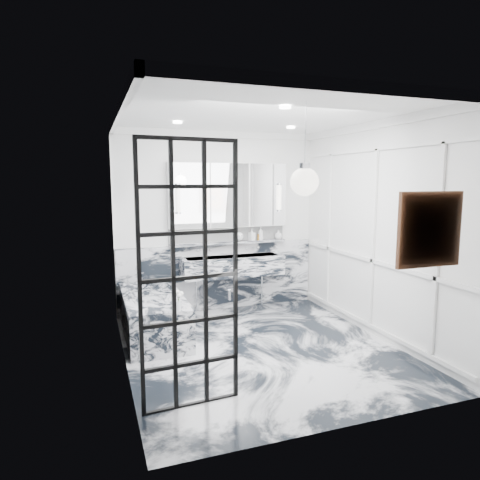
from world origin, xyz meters
name	(u,v)px	position (x,y,z in m)	size (l,w,h in m)	color
floor	(261,349)	(0.00, 0.00, 0.00)	(3.60, 3.60, 0.00)	silver
ceiling	(262,114)	(0.00, 0.00, 2.80)	(3.60, 3.60, 0.00)	white
wall_back	(218,222)	(0.00, 1.80, 1.40)	(3.60, 3.60, 0.00)	white
wall_front	(348,263)	(0.00, -1.80, 1.40)	(3.60, 3.60, 0.00)	white
wall_left	(122,242)	(-1.60, 0.00, 1.40)	(3.60, 3.60, 0.00)	white
wall_right	(375,231)	(1.60, 0.00, 1.40)	(3.60, 3.60, 0.00)	white
marble_clad_back	(219,276)	(0.00, 1.78, 0.53)	(3.18, 0.05, 1.05)	silver
marble_clad_left	(124,248)	(-1.59, 0.00, 1.34)	(0.02, 3.56, 2.68)	silver
panel_molding	(373,238)	(1.58, 0.00, 1.30)	(0.03, 3.40, 2.30)	white
soap_bottle_a	(261,234)	(0.69, 1.71, 1.20)	(0.08, 0.08, 0.21)	#8C5919
soap_bottle_b	(252,235)	(0.53, 1.71, 1.19)	(0.09, 0.09, 0.19)	#4C4C51
soap_bottle_c	(278,235)	(1.00, 1.71, 1.17)	(0.12, 0.12, 0.15)	silver
face_pot	(239,236)	(0.31, 1.71, 1.17)	(0.14, 0.14, 0.14)	white
amber_bottle	(258,237)	(0.65, 1.71, 1.14)	(0.04, 0.04, 0.10)	#8C5919
flower_vase	(177,306)	(-1.00, 0.12, 0.61)	(0.08, 0.08, 0.12)	silver
crittall_door	(190,278)	(-1.10, -1.02, 1.20)	(0.88, 0.04, 2.40)	black
artwork	(430,230)	(0.83, -1.76, 1.63)	(0.55, 0.05, 0.55)	#BD5813
pendant_light	(304,182)	(-0.05, -1.14, 2.04)	(0.26, 0.26, 0.26)	white
trough_sink	(232,266)	(0.15, 1.55, 0.73)	(1.60, 0.45, 0.30)	silver
ledge	(229,243)	(0.15, 1.72, 1.07)	(1.90, 0.14, 0.04)	silver
subway_tile	(228,234)	(0.15, 1.78, 1.21)	(1.90, 0.03, 0.23)	white
mirror_cabinet	(229,195)	(0.15, 1.73, 1.82)	(1.90, 0.16, 1.00)	white
sconce_left	(178,199)	(-0.67, 1.63, 1.78)	(0.07, 0.07, 0.40)	white
sconce_right	(279,197)	(0.97, 1.63, 1.78)	(0.07, 0.07, 0.40)	white
bathtub	(153,315)	(-1.18, 0.90, 0.28)	(0.75, 1.65, 0.55)	silver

